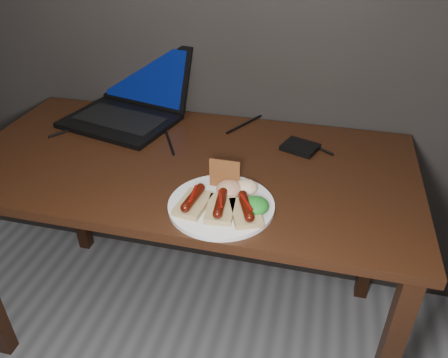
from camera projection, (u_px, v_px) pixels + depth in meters
name	position (u px, v px, depth m)	size (l,w,h in m)	color
desk	(189.00, 184.00, 1.41)	(1.40, 0.70, 0.75)	#36190D
laptop	(129.00, 104.00, 1.60)	(0.45, 0.44, 0.25)	black
hard_drive	(300.00, 147.00, 1.42)	(0.11, 0.09, 0.02)	black
desk_cables	(194.00, 133.00, 1.51)	(0.95, 0.38, 0.01)	black
plate	(221.00, 205.00, 1.16)	(0.28, 0.28, 0.01)	white
bread_sausage_left	(193.00, 201.00, 1.13)	(0.08, 0.12, 0.04)	tan
bread_sausage_center	(220.00, 206.00, 1.11)	(0.08, 0.12, 0.04)	tan
bread_sausage_right	(246.00, 210.00, 1.10)	(0.11, 0.13, 0.04)	tan
crispbread	(225.00, 174.00, 1.20)	(0.09, 0.01, 0.09)	brown
salad_greens	(255.00, 206.00, 1.11)	(0.07, 0.07, 0.04)	#125511
salsa_mound	(229.00, 189.00, 1.18)	(0.07, 0.07, 0.04)	maroon
coleslaw_mound	(246.00, 187.00, 1.19)	(0.06, 0.06, 0.04)	white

